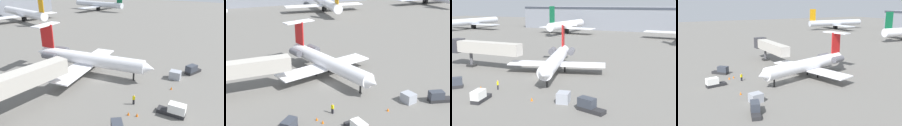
{
  "view_description": "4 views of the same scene",
  "coord_description": "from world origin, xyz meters",
  "views": [
    {
      "loc": [
        -27.72,
        -24.9,
        17.97
      ],
      "look_at": [
        3.6,
        -0.57,
        2.44
      ],
      "focal_mm": 32.83,
      "sensor_mm": 36.0,
      "label": 1
    },
    {
      "loc": [
        -18.45,
        -46.92,
        22.88
      ],
      "look_at": [
        3.29,
        3.18,
        2.74
      ],
      "focal_mm": 46.25,
      "sensor_mm": 36.0,
      "label": 2
    },
    {
      "loc": [
        25.65,
        -49.66,
        14.94
      ],
      "look_at": [
        2.75,
        4.08,
        2.38
      ],
      "focal_mm": 45.69,
      "sensor_mm": 36.0,
      "label": 3
    },
    {
      "loc": [
        48.77,
        -26.31,
        16.77
      ],
      "look_at": [
        -1.8,
        0.7,
        3.18
      ],
      "focal_mm": 40.78,
      "sensor_mm": 36.0,
      "label": 4
    }
  ],
  "objects": [
    {
      "name": "ground_plane",
      "position": [
        0.0,
        0.0,
        -0.05
      ],
      "size": [
        400.0,
        400.0,
        0.1
      ],
      "primitive_type": "cube",
      "color": "#66635E"
    },
    {
      "name": "traffic_cone_far",
      "position": [
        -6.49,
        -11.43,
        0.28
      ],
      "size": [
        0.36,
        0.36,
        0.55
      ],
      "color": "orange",
      "rests_on": "ground_plane"
    },
    {
      "name": "cargo_container_uld",
      "position": [
        9.51,
        -12.02,
        0.81
      ],
      "size": [
        2.16,
        2.39,
        1.62
      ],
      "color": "#999EA8",
      "rests_on": "ground_plane"
    },
    {
      "name": "traffic_cone_mid",
      "position": [
        -5.98,
        -12.58,
        0.28
      ],
      "size": [
        0.36,
        0.36,
        0.55
      ],
      "color": "orange",
      "rests_on": "ground_plane"
    },
    {
      "name": "baggage_tug_trailing",
      "position": [
        -2.4,
        -16.64,
        0.84
      ],
      "size": [
        1.97,
        4.16,
        1.9
      ],
      "color": "#262628",
      "rests_on": "ground_plane"
    },
    {
      "name": "baggage_tug_lead",
      "position": [
        -11.22,
        -12.95,
        0.84
      ],
      "size": [
        3.84,
        3.8,
        1.9
      ],
      "color": "#262628",
      "rests_on": "ground_plane"
    },
    {
      "name": "traffic_cone_near",
      "position": [
        4.75,
        -13.28,
        0.28
      ],
      "size": [
        0.36,
        0.36,
        0.55
      ],
      "color": "orange",
      "rests_on": "ground_plane"
    },
    {
      "name": "parked_airliner_west_end",
      "position": [
        -84.3,
        78.16,
        4.1
      ],
      "size": [
        32.53,
        38.53,
        13.01
      ],
      "color": "silver",
      "rests_on": "ground_plane"
    },
    {
      "name": "ground_crew_marshaller",
      "position": [
        -3.57,
        -10.46,
        0.86
      ],
      "size": [
        0.44,
        0.48,
        1.69
      ],
      "color": "black",
      "rests_on": "ground_plane"
    },
    {
      "name": "jet_bridge",
      "position": [
        -17.24,
        2.21,
        4.67
      ],
      "size": [
        18.61,
        3.21,
        6.35
      ],
      "color": "#B7B2A8",
      "rests_on": "ground_plane"
    },
    {
      "name": "baggage_tug_spare",
      "position": [
        14.16,
        -13.88,
        0.84
      ],
      "size": [
        4.23,
        2.44,
        1.9
      ],
      "color": "#262628",
      "rests_on": "ground_plane"
    },
    {
      "name": "regional_jet",
      "position": [
        0.98,
        4.23,
        3.14
      ],
      "size": [
        21.03,
        27.05,
        9.64
      ],
      "color": "white",
      "rests_on": "ground_plane"
    }
  ]
}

